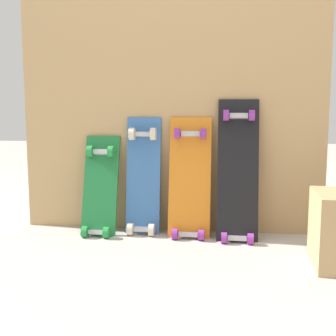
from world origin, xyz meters
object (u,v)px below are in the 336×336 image
Objects in this scene: skateboard_green at (100,192)px; skateboard_orange at (190,184)px; skateboard_blue at (143,182)px; skateboard_black at (238,177)px.

skateboard_green is 0.47m from skateboard_orange.
skateboard_blue reaches higher than skateboard_green.
skateboard_blue and skateboard_orange have the same top height.
skateboard_green is 0.85× the size of skateboard_orange.
skateboard_black reaches higher than skateboard_green.
skateboard_blue is at bearing 9.75° from skateboard_green.
skateboard_orange reaches higher than skateboard_green.
skateboard_green is at bearing -170.25° from skateboard_blue.
skateboard_black reaches higher than skateboard_orange.
skateboard_blue is at bearing 175.34° from skateboard_black.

